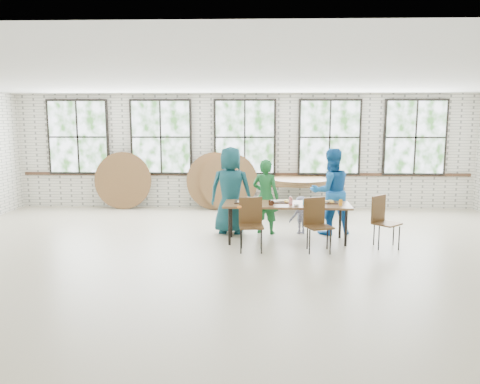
# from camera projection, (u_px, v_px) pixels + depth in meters

# --- Properties ---
(room) EXTENTS (12.00, 12.00, 12.00)m
(room) POSITION_uv_depth(u_px,v_px,m) (245.00, 139.00, 12.19)
(room) COLOR #B9AF93
(room) RESTS_ON ground
(dining_table) EXTENTS (2.44, 0.92, 0.74)m
(dining_table) POSITION_uv_depth(u_px,v_px,m) (287.00, 206.00, 8.92)
(dining_table) COLOR brown
(dining_table) RESTS_ON ground
(chair_near_left) EXTENTS (0.45, 0.44, 0.95)m
(chair_near_left) POSITION_uv_depth(u_px,v_px,m) (251.00, 219.00, 8.37)
(chair_near_left) COLOR #4D3319
(chair_near_left) RESTS_ON ground
(chair_near_right) EXTENTS (0.54, 0.53, 0.95)m
(chair_near_right) POSITION_uv_depth(u_px,v_px,m) (316.00, 220.00, 8.32)
(chair_near_right) COLOR #4D3319
(chair_near_right) RESTS_ON ground
(chair_spare) EXTENTS (0.58, 0.58, 0.95)m
(chair_spare) POSITION_uv_depth(u_px,v_px,m) (382.00, 217.00, 8.57)
(chair_spare) COLOR #4D3319
(chair_spare) RESTS_ON ground
(adult_teal) EXTENTS (0.94, 0.68, 1.79)m
(adult_teal) POSITION_uv_depth(u_px,v_px,m) (231.00, 190.00, 9.57)
(adult_teal) COLOR #165450
(adult_teal) RESTS_ON ground
(adult_green) EXTENTS (0.65, 0.54, 1.54)m
(adult_green) POSITION_uv_depth(u_px,v_px,m) (266.00, 197.00, 9.56)
(adult_green) COLOR #1A622C
(adult_green) RESTS_ON ground
(toddler) EXTENTS (0.57, 0.45, 0.77)m
(toddler) POSITION_uv_depth(u_px,v_px,m) (301.00, 215.00, 9.60)
(toddler) COLOR #14143E
(toddler) RESTS_ON ground
(adult_blue) EXTENTS (0.99, 0.86, 1.75)m
(adult_blue) POSITION_uv_depth(u_px,v_px,m) (330.00, 192.00, 9.51)
(adult_blue) COLOR #185EAB
(adult_blue) RESTS_ON ground
(storage_table) EXTENTS (1.81, 0.79, 0.74)m
(storage_table) POSITION_uv_depth(u_px,v_px,m) (300.00, 186.00, 11.71)
(storage_table) COLOR brown
(storage_table) RESTS_ON ground
(tabletop_clutter) EXTENTS (2.03, 0.63, 0.11)m
(tabletop_clutter) POSITION_uv_depth(u_px,v_px,m) (291.00, 203.00, 8.89)
(tabletop_clutter) COLOR black
(tabletop_clutter) RESTS_ON dining_table
(round_tops_stacked) EXTENTS (1.50, 1.50, 0.13)m
(round_tops_stacked) POSITION_uv_depth(u_px,v_px,m) (300.00, 181.00, 11.69)
(round_tops_stacked) COLOR brown
(round_tops_stacked) RESTS_ON storage_table
(round_tops_leaning) EXTENTS (4.28, 0.35, 1.50)m
(round_tops_leaning) POSITION_uv_depth(u_px,v_px,m) (189.00, 182.00, 12.15)
(round_tops_leaning) COLOR brown
(round_tops_leaning) RESTS_ON ground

